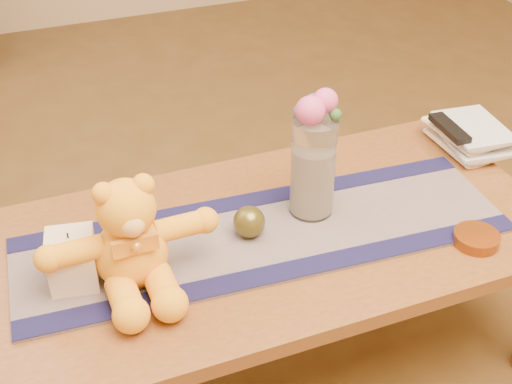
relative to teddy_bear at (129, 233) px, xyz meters
name	(u,v)px	position (x,y,z in m)	size (l,w,h in m)	color
floor	(272,355)	(0.36, 0.05, -0.58)	(5.50, 5.50, 0.00)	#513717
coffee_table_top	(275,237)	(0.36, 0.05, -0.15)	(1.40, 0.70, 0.04)	brown
table_leg_bl	(15,294)	(-0.28, 0.34, -0.38)	(0.07, 0.07, 0.41)	brown
table_leg_br	(419,194)	(1.00, 0.34, -0.38)	(0.07, 0.07, 0.41)	brown
persian_runner	(265,235)	(0.33, 0.04, -0.13)	(1.20, 0.35, 0.01)	#171840
runner_border_near	(285,271)	(0.32, -0.11, -0.13)	(1.20, 0.06, 0.00)	#14133A
runner_border_far	(247,201)	(0.34, 0.18, -0.13)	(1.20, 0.06, 0.00)	#14133A
teddy_bear	(129,233)	(0.00, 0.00, 0.00)	(0.37, 0.31, 0.25)	#FFA920
pillar_candle	(72,260)	(-0.12, 0.04, -0.06)	(0.10, 0.10, 0.12)	beige
candle_wick	(68,236)	(-0.12, 0.04, 0.00)	(0.00, 0.00, 0.01)	black
glass_vase	(313,167)	(0.48, 0.09, 0.00)	(0.11, 0.11, 0.26)	silver
potpourri_fill	(312,180)	(0.48, 0.09, -0.04)	(0.09, 0.09, 0.18)	beige
rose_left	(310,111)	(0.46, 0.08, 0.17)	(0.07, 0.07, 0.07)	#DE4E8E
rose_right	(325,101)	(0.50, 0.09, 0.18)	(0.06, 0.06, 0.06)	#DE4E8E
blue_flower_back	(314,103)	(0.49, 0.12, 0.16)	(0.04, 0.04, 0.04)	#4C62A5
blue_flower_side	(301,111)	(0.45, 0.11, 0.15)	(0.04, 0.04, 0.04)	#4C62A5
leaf_sprig	(335,115)	(0.52, 0.07, 0.15)	(0.03, 0.03, 0.03)	#33662D
bronze_ball	(249,222)	(0.30, 0.05, -0.09)	(0.08, 0.08, 0.08)	brown
book_bottom	(444,149)	(0.96, 0.21, -0.12)	(0.17, 0.22, 0.02)	#FBE0C2
book_lower	(447,144)	(0.97, 0.21, -0.10)	(0.16, 0.22, 0.02)	#FBE0C2
book_upper	(443,137)	(0.96, 0.22, -0.09)	(0.17, 0.22, 0.02)	#FBE0C2
book_top	(448,132)	(0.97, 0.21, -0.07)	(0.16, 0.22, 0.02)	#FBE0C2
tv_remote	(449,128)	(0.96, 0.20, -0.05)	(0.04, 0.16, 0.02)	black
amber_dish	(476,239)	(0.80, -0.17, -0.12)	(0.11, 0.11, 0.03)	#BF5914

